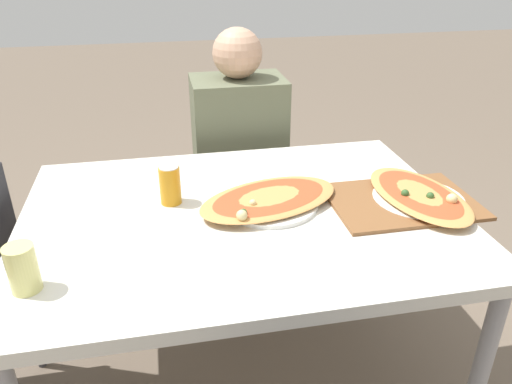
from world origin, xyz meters
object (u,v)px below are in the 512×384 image
(pizza_second, at_px, (419,196))
(dining_table, at_px, (242,229))
(person_seated, at_px, (239,141))
(pizza_main, at_px, (269,200))
(chair_far_seated, at_px, (236,173))
(soda_can, at_px, (170,185))
(drink_glass, at_px, (23,269))

(pizza_second, bearing_deg, dining_table, 175.61)
(person_seated, height_order, pizza_main, person_seated)
(chair_far_seated, distance_m, pizza_main, 0.84)
(dining_table, distance_m, soda_can, 0.26)
(chair_far_seated, xyz_separation_m, drink_glass, (-0.68, -1.09, 0.31))
(dining_table, distance_m, person_seated, 0.71)
(person_seated, bearing_deg, pizza_second, 121.29)
(chair_far_seated, relative_size, soda_can, 6.82)
(person_seated, height_order, pizza_second, person_seated)
(dining_table, xyz_separation_m, soda_can, (-0.21, 0.10, 0.13))
(person_seated, xyz_separation_m, pizza_second, (0.45, -0.75, 0.06))
(person_seated, distance_m, pizza_main, 0.68)
(chair_far_seated, bearing_deg, drink_glass, 58.04)
(dining_table, bearing_deg, soda_can, 153.59)
(dining_table, relative_size, chair_far_seated, 1.56)
(person_seated, bearing_deg, pizza_main, 88.38)
(soda_can, relative_size, pizza_second, 0.27)
(pizza_main, xyz_separation_m, drink_glass, (-0.66, -0.30, 0.04))
(pizza_main, relative_size, drink_glass, 4.36)
(pizza_main, relative_size, soda_can, 4.19)
(dining_table, distance_m, drink_glass, 0.64)
(soda_can, height_order, pizza_second, soda_can)
(chair_far_seated, height_order, drink_glass, drink_glass)
(drink_glass, bearing_deg, pizza_second, 11.43)
(pizza_main, xyz_separation_m, pizza_second, (0.47, -0.07, -0.00))
(drink_glass, bearing_deg, soda_can, 46.29)
(pizza_main, bearing_deg, chair_far_seated, 88.61)
(pizza_main, distance_m, drink_glass, 0.72)
(chair_far_seated, relative_size, pizza_main, 1.63)
(pizza_second, bearing_deg, soda_can, 169.23)
(dining_table, height_order, drink_glass, drink_glass)
(person_seated, bearing_deg, soda_can, 62.00)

